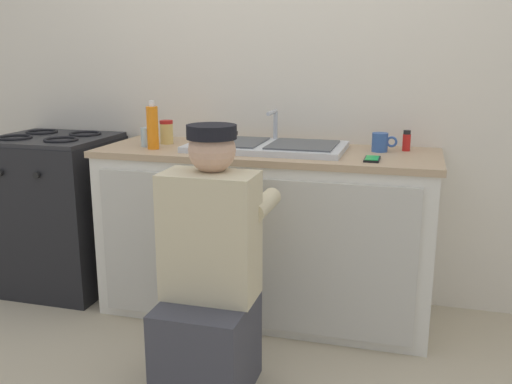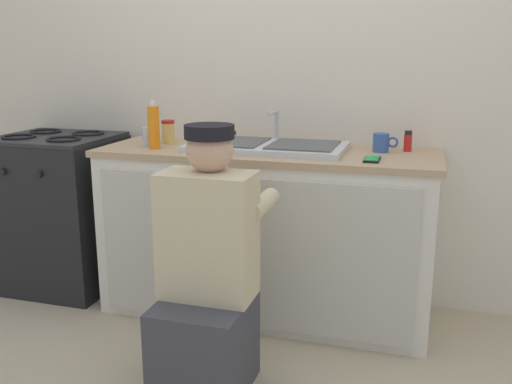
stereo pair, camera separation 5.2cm
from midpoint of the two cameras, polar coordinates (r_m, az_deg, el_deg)
ground_plane at (r=2.96m, az=-1.06°, el=-13.98°), size 12.00×12.00×0.00m
back_wall at (r=3.25m, az=2.21°, el=11.50°), size 6.00×0.10×2.50m
counter_cabinet at (r=3.05m, az=0.48°, el=-4.36°), size 1.71×0.62×0.86m
countertop at (r=2.95m, az=0.55°, el=3.94°), size 1.75×0.62×0.03m
sink_double_basin at (r=2.95m, az=0.56°, el=4.63°), size 0.80×0.44×0.19m
stove_range at (r=3.59m, az=-19.62°, el=-1.91°), size 0.66×0.62×0.92m
plumber_person at (r=2.37m, az=-5.32°, el=-9.13°), size 0.42×0.61×1.10m
condiment_jar at (r=3.18m, az=-9.40°, el=5.94°), size 0.07×0.07×0.13m
coffee_mug at (r=2.94m, az=11.85°, el=4.89°), size 0.13×0.08×0.09m
spice_bottle_red at (r=3.00m, az=14.34°, el=4.97°), size 0.04×0.04×0.10m
water_glass at (r=3.10m, az=-11.36°, el=5.40°), size 0.06×0.06×0.10m
cell_phone at (r=2.71m, az=11.00°, el=3.26°), size 0.07×0.14×0.01m
soap_bottle_orange at (r=3.01m, az=-10.79°, el=6.39°), size 0.06×0.06×0.25m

